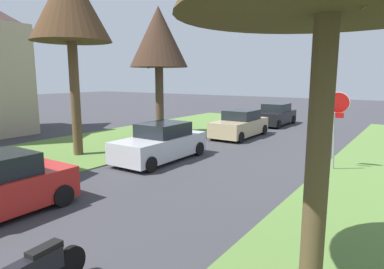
{
  "coord_description": "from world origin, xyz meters",
  "views": [
    {
      "loc": [
        6.51,
        2.15,
        3.46
      ],
      "look_at": [
        0.81,
        10.44,
        1.74
      ],
      "focal_mm": 31.15,
      "sensor_mm": 36.0,
      "label": 1
    }
  ],
  "objects_px": {
    "stop_sign_far": "(337,114)",
    "parked_sedan_tan": "(240,125)",
    "street_tree_left_far": "(159,38)",
    "parked_sedan_black": "(275,115)",
    "street_tree_left_mid_b": "(70,4)",
    "parked_sedan_silver": "(161,143)"
  },
  "relations": [
    {
      "from": "stop_sign_far",
      "to": "parked_sedan_tan",
      "type": "distance_m",
      "value": 7.77
    },
    {
      "from": "street_tree_left_far",
      "to": "parked_sedan_black",
      "type": "height_order",
      "value": "street_tree_left_far"
    },
    {
      "from": "stop_sign_far",
      "to": "parked_sedan_tan",
      "type": "xyz_separation_m",
      "value": [
        -6.17,
        4.51,
        -1.42
      ]
    },
    {
      "from": "parked_sedan_silver",
      "to": "parked_sedan_black",
      "type": "xyz_separation_m",
      "value": [
        0.12,
        12.99,
        0.0
      ]
    },
    {
      "from": "stop_sign_far",
      "to": "parked_sedan_tan",
      "type": "bearing_deg",
      "value": 143.8
    },
    {
      "from": "street_tree_left_mid_b",
      "to": "parked_sedan_silver",
      "type": "xyz_separation_m",
      "value": [
        3.6,
        1.47,
        -5.76
      ]
    },
    {
      "from": "parked_sedan_tan",
      "to": "stop_sign_far",
      "type": "bearing_deg",
      "value": -36.2
    },
    {
      "from": "street_tree_left_far",
      "to": "parked_sedan_tan",
      "type": "height_order",
      "value": "street_tree_left_far"
    },
    {
      "from": "street_tree_left_mid_b",
      "to": "street_tree_left_far",
      "type": "relative_size",
      "value": 1.1
    },
    {
      "from": "street_tree_left_far",
      "to": "parked_sedan_silver",
      "type": "height_order",
      "value": "street_tree_left_far"
    },
    {
      "from": "street_tree_left_mid_b",
      "to": "parked_sedan_black",
      "type": "xyz_separation_m",
      "value": [
        3.72,
        14.46,
        -5.76
      ]
    },
    {
      "from": "stop_sign_far",
      "to": "street_tree_left_mid_b",
      "type": "bearing_deg",
      "value": -158.49
    },
    {
      "from": "street_tree_left_mid_b",
      "to": "parked_sedan_black",
      "type": "bearing_deg",
      "value": 75.57
    },
    {
      "from": "parked_sedan_silver",
      "to": "stop_sign_far",
      "type": "bearing_deg",
      "value": 21.08
    },
    {
      "from": "stop_sign_far",
      "to": "parked_sedan_tan",
      "type": "height_order",
      "value": "stop_sign_far"
    },
    {
      "from": "stop_sign_far",
      "to": "street_tree_left_far",
      "type": "distance_m",
      "value": 10.89
    },
    {
      "from": "parked_sedan_tan",
      "to": "parked_sedan_black",
      "type": "bearing_deg",
      "value": 91.0
    },
    {
      "from": "stop_sign_far",
      "to": "street_tree_left_far",
      "type": "xyz_separation_m",
      "value": [
        -10.13,
        1.93,
        3.51
      ]
    },
    {
      "from": "stop_sign_far",
      "to": "parked_sedan_black",
      "type": "distance_m",
      "value": 12.33
    },
    {
      "from": "street_tree_left_mid_b",
      "to": "parked_sedan_silver",
      "type": "distance_m",
      "value": 6.95
    },
    {
      "from": "parked_sedan_tan",
      "to": "street_tree_left_far",
      "type": "bearing_deg",
      "value": -146.91
    },
    {
      "from": "stop_sign_far",
      "to": "street_tree_left_mid_b",
      "type": "relative_size",
      "value": 0.36
    }
  ]
}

